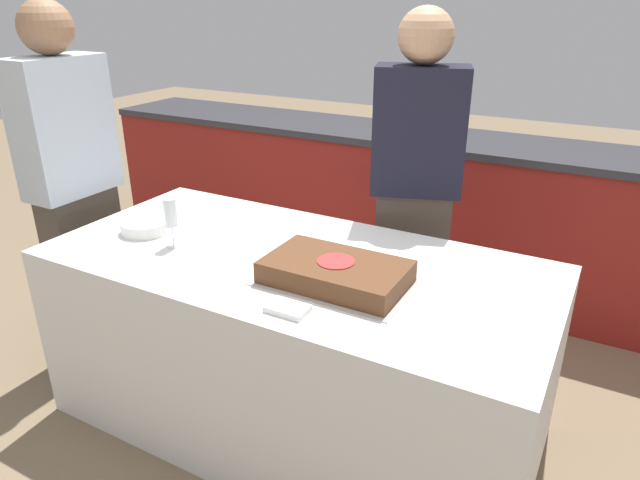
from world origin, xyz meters
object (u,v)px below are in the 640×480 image
plate_stack (146,226)px  person_cutting_cake (415,192)px  person_seated_left (74,185)px  cake (336,272)px  wine_glass (171,214)px

plate_stack → person_cutting_cake: 1.17m
plate_stack → person_seated_left: bearing=172.0°
cake → person_cutting_cake: (0.00, 0.77, 0.06)m
wine_glass → person_seated_left: 0.71m
cake → wine_glass: (-0.70, -0.03, 0.09)m
wine_glass → plate_stack: bearing=164.9°
cake → plate_stack: (-0.90, 0.02, -0.01)m
cake → wine_glass: wine_glass is taller
cake → plate_stack: bearing=178.5°
cake → wine_glass: size_ratio=2.65×
wine_glass → person_seated_left: person_seated_left is taller
cake → person_seated_left: person_seated_left is taller
plate_stack → person_seated_left: (-0.50, 0.07, 0.08)m
wine_glass → person_cutting_cake: size_ratio=0.12×
person_cutting_cake → person_seated_left: (-1.40, -0.67, 0.01)m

